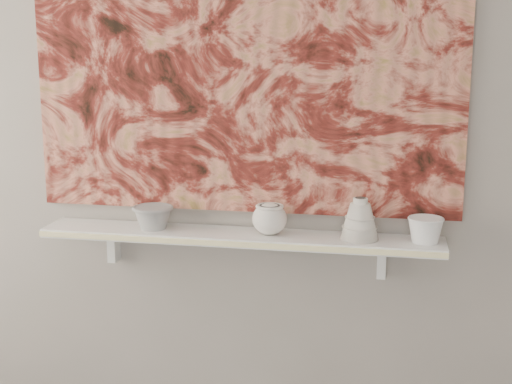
% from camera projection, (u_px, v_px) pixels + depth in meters
% --- Properties ---
extents(wall_back, '(3.60, 0.00, 3.60)m').
position_uv_depth(wall_back, '(244.00, 109.00, 2.47)').
color(wall_back, gray).
rests_on(wall_back, floor).
extents(shelf, '(1.40, 0.18, 0.03)m').
position_uv_depth(shelf, '(239.00, 237.00, 2.47)').
color(shelf, white).
rests_on(shelf, wall_back).
extents(shelf_stripe, '(1.40, 0.01, 0.02)m').
position_uv_depth(shelf_stripe, '(233.00, 244.00, 2.38)').
color(shelf_stripe, '#F3E9A2').
rests_on(shelf_stripe, shelf).
extents(bracket_left, '(0.03, 0.06, 0.12)m').
position_uv_depth(bracket_left, '(114.00, 245.00, 2.64)').
color(bracket_left, white).
rests_on(bracket_left, wall_back).
extents(bracket_right, '(0.03, 0.06, 0.12)m').
position_uv_depth(bracket_right, '(382.00, 260.00, 2.46)').
color(bracket_right, white).
rests_on(bracket_right, wall_back).
extents(painting, '(1.50, 0.02, 1.10)m').
position_uv_depth(painting, '(243.00, 53.00, 2.42)').
color(painting, maroon).
rests_on(painting, wall_back).
extents(house_motif, '(0.09, 0.00, 0.08)m').
position_uv_depth(house_motif, '(374.00, 147.00, 2.39)').
color(house_motif, black).
rests_on(house_motif, painting).
extents(bowl_grey, '(0.16, 0.16, 0.08)m').
position_uv_depth(bowl_grey, '(153.00, 217.00, 2.52)').
color(bowl_grey, gray).
rests_on(bowl_grey, shelf).
extents(cup_cream, '(0.14, 0.14, 0.11)m').
position_uv_depth(cup_cream, '(270.00, 219.00, 2.44)').
color(cup_cream, silver).
rests_on(cup_cream, shelf).
extents(bell_vessel, '(0.17, 0.17, 0.14)m').
position_uv_depth(bell_vessel, '(360.00, 218.00, 2.37)').
color(bell_vessel, beige).
rests_on(bell_vessel, shelf).
extents(bowl_white, '(0.16, 0.16, 0.09)m').
position_uv_depth(bowl_white, '(425.00, 230.00, 2.34)').
color(bowl_white, white).
rests_on(bowl_white, shelf).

